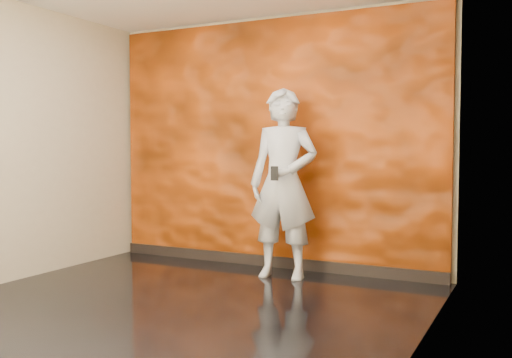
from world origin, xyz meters
name	(u,v)px	position (x,y,z in m)	size (l,w,h in m)	color
room	(168,140)	(0.00, 0.00, 1.40)	(4.02, 4.02, 2.81)	black
feature_wall	(271,144)	(0.00, 1.96, 1.38)	(3.90, 0.06, 2.75)	#DE510D
baseboard	(269,261)	(0.00, 1.92, 0.06)	(3.90, 0.04, 0.12)	black
man	(283,183)	(0.36, 1.50, 0.97)	(0.71, 0.46, 1.94)	#A3A6B2
phone	(275,173)	(0.39, 1.21, 1.09)	(0.08, 0.02, 0.14)	black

